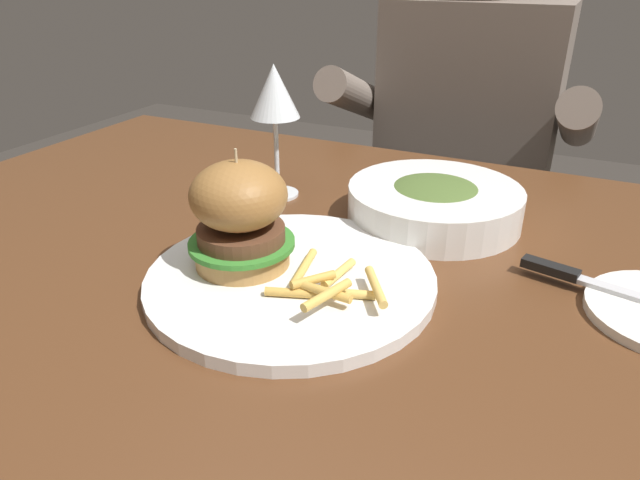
{
  "coord_description": "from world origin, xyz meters",
  "views": [
    {
      "loc": [
        0.17,
        -0.54,
        1.06
      ],
      "look_at": [
        -0.07,
        -0.05,
        0.78
      ],
      "focal_mm": 32.0,
      "sensor_mm": 36.0,
      "label": 1
    }
  ],
  "objects_px": {
    "burger_sandwich": "(240,215)",
    "table_knife": "(615,289)",
    "butter_dish": "(478,221)",
    "soup_bowl": "(434,202)",
    "diner_person": "(458,195)",
    "wine_glass": "(275,96)",
    "main_plate": "(291,279)"
  },
  "relations": [
    {
      "from": "wine_glass",
      "to": "diner_person",
      "type": "distance_m",
      "value": 0.66
    },
    {
      "from": "burger_sandwich",
      "to": "table_knife",
      "type": "relative_size",
      "value": 0.56
    },
    {
      "from": "soup_bowl",
      "to": "diner_person",
      "type": "height_order",
      "value": "diner_person"
    },
    {
      "from": "butter_dish",
      "to": "diner_person",
      "type": "distance_m",
      "value": 0.6
    },
    {
      "from": "main_plate",
      "to": "soup_bowl",
      "type": "bearing_deg",
      "value": 68.19
    },
    {
      "from": "main_plate",
      "to": "butter_dish",
      "type": "relative_size",
      "value": 4.33
    },
    {
      "from": "butter_dish",
      "to": "soup_bowl",
      "type": "height_order",
      "value": "soup_bowl"
    },
    {
      "from": "wine_glass",
      "to": "diner_person",
      "type": "height_order",
      "value": "diner_person"
    },
    {
      "from": "table_knife",
      "to": "soup_bowl",
      "type": "relative_size",
      "value": 1.03
    },
    {
      "from": "wine_glass",
      "to": "soup_bowl",
      "type": "distance_m",
      "value": 0.26
    },
    {
      "from": "main_plate",
      "to": "diner_person",
      "type": "distance_m",
      "value": 0.8
    },
    {
      "from": "diner_person",
      "to": "butter_dish",
      "type": "bearing_deg",
      "value": -76.09
    },
    {
      "from": "burger_sandwich",
      "to": "table_knife",
      "type": "bearing_deg",
      "value": 17.72
    },
    {
      "from": "burger_sandwich",
      "to": "diner_person",
      "type": "distance_m",
      "value": 0.82
    },
    {
      "from": "main_plate",
      "to": "wine_glass",
      "type": "height_order",
      "value": "wine_glass"
    },
    {
      "from": "wine_glass",
      "to": "diner_person",
      "type": "xyz_separation_m",
      "value": [
        0.15,
        0.56,
        -0.32
      ]
    },
    {
      "from": "burger_sandwich",
      "to": "table_knife",
      "type": "height_order",
      "value": "burger_sandwich"
    },
    {
      "from": "table_knife",
      "to": "butter_dish",
      "type": "xyz_separation_m",
      "value": [
        -0.16,
        0.11,
        -0.0
      ]
    },
    {
      "from": "burger_sandwich",
      "to": "soup_bowl",
      "type": "xyz_separation_m",
      "value": [
        0.15,
        0.23,
        -0.05
      ]
    },
    {
      "from": "burger_sandwich",
      "to": "diner_person",
      "type": "bearing_deg",
      "value": 84.81
    },
    {
      "from": "diner_person",
      "to": "wine_glass",
      "type": "bearing_deg",
      "value": -105.24
    },
    {
      "from": "table_knife",
      "to": "butter_dish",
      "type": "relative_size",
      "value": 3.27
    },
    {
      "from": "burger_sandwich",
      "to": "wine_glass",
      "type": "xyz_separation_m",
      "value": [
        -0.08,
        0.22,
        0.07
      ]
    },
    {
      "from": "main_plate",
      "to": "table_knife",
      "type": "distance_m",
      "value": 0.33
    },
    {
      "from": "table_knife",
      "to": "soup_bowl",
      "type": "bearing_deg",
      "value": 152.97
    },
    {
      "from": "soup_bowl",
      "to": "wine_glass",
      "type": "bearing_deg",
      "value": -177.45
    },
    {
      "from": "burger_sandwich",
      "to": "diner_person",
      "type": "height_order",
      "value": "diner_person"
    },
    {
      "from": "wine_glass",
      "to": "main_plate",
      "type": "bearing_deg",
      "value": -57.3
    },
    {
      "from": "soup_bowl",
      "to": "diner_person",
      "type": "distance_m",
      "value": 0.59
    },
    {
      "from": "diner_person",
      "to": "main_plate",
      "type": "bearing_deg",
      "value": -90.99
    },
    {
      "from": "burger_sandwich",
      "to": "butter_dish",
      "type": "height_order",
      "value": "burger_sandwich"
    },
    {
      "from": "soup_bowl",
      "to": "burger_sandwich",
      "type": "bearing_deg",
      "value": -122.73
    }
  ]
}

